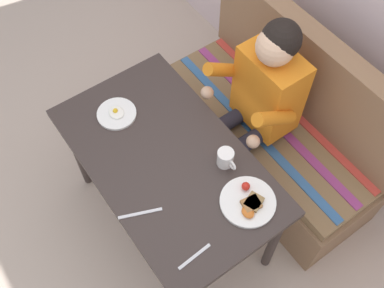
# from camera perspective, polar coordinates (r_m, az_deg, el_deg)

# --- Properties ---
(ground_plane) EXTENTS (8.00, 8.00, 0.00)m
(ground_plane) POSITION_cam_1_polar(r_m,az_deg,el_deg) (2.86, -2.48, -9.27)
(ground_plane) COLOR #BBA694
(table) EXTENTS (1.20, 0.70, 0.73)m
(table) POSITION_cam_1_polar(r_m,az_deg,el_deg) (2.28, -3.07, -2.83)
(table) COLOR #342A27
(table) RESTS_ON ground
(couch) EXTENTS (1.44, 0.56, 1.00)m
(couch) POSITION_cam_1_polar(r_m,az_deg,el_deg) (2.83, 10.19, 1.86)
(couch) COLOR #836144
(couch) RESTS_ON ground
(person) EXTENTS (0.45, 0.61, 1.21)m
(person) POSITION_cam_1_polar(r_m,az_deg,el_deg) (2.42, 8.23, 5.71)
(person) COLOR orange
(person) RESTS_ON ground
(plate_breakfast) EXTENTS (0.26, 0.26, 0.05)m
(plate_breakfast) POSITION_cam_1_polar(r_m,az_deg,el_deg) (2.10, 7.05, -7.17)
(plate_breakfast) COLOR white
(plate_breakfast) RESTS_ON table
(plate_eggs) EXTENTS (0.20, 0.20, 0.04)m
(plate_eggs) POSITION_cam_1_polar(r_m,az_deg,el_deg) (2.37, -9.38, 3.77)
(plate_eggs) COLOR white
(plate_eggs) RESTS_ON table
(coffee_mug) EXTENTS (0.12, 0.08, 0.09)m
(coffee_mug) POSITION_cam_1_polar(r_m,az_deg,el_deg) (2.16, 4.22, -1.75)
(coffee_mug) COLOR white
(coffee_mug) RESTS_ON table
(fork) EXTENTS (0.02, 0.17, 0.00)m
(fork) POSITION_cam_1_polar(r_m,az_deg,el_deg) (2.00, 0.31, -13.86)
(fork) COLOR silver
(fork) RESTS_ON table
(knife) EXTENTS (0.09, 0.19, 0.00)m
(knife) POSITION_cam_1_polar(r_m,az_deg,el_deg) (2.08, -6.48, -8.59)
(knife) COLOR silver
(knife) RESTS_ON table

